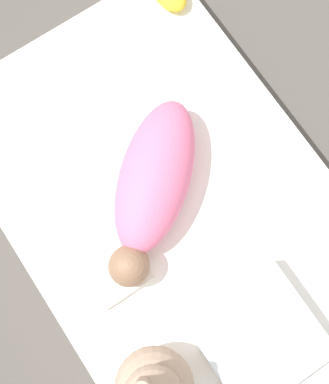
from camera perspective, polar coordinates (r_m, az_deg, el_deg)
The scene contains 5 objects.
ground_plane at distance 1.72m, azimuth 0.94°, elevation -2.95°, with size 12.00×12.00×0.00m, color #514C47.
bed_mattress at distance 1.64m, azimuth 0.99°, elevation -2.42°, with size 1.38×0.89×0.17m.
burp_cloth at distance 1.53m, azimuth -5.74°, elevation -7.53°, with size 0.21×0.16×0.02m.
swaddled_baby at distance 1.49m, azimuth -1.34°, elevation 0.81°, with size 0.45×0.49×0.16m.
pillow at distance 1.50m, azimuth 9.90°, elevation -14.89°, with size 0.29×0.29×0.09m.
Camera 1 is at (-0.23, 0.19, 1.70)m, focal length 50.00 mm.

